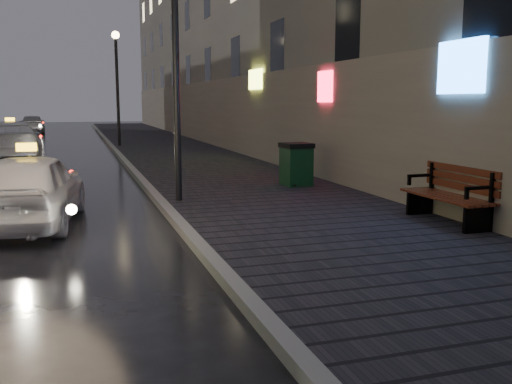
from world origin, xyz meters
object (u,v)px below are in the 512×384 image
(trash_bin, at_px, (296,164))
(taxi_near, at_px, (29,189))
(taxi_mid, at_px, (11,140))
(lamp_far, at_px, (117,74))
(lamp_near, at_px, (175,38))
(car_far, at_px, (32,124))
(bench, at_px, (451,194))

(trash_bin, height_order, taxi_near, taxi_near)
(taxi_mid, bearing_deg, lamp_far, -148.11)
(lamp_far, relative_size, trash_bin, 5.01)
(lamp_near, distance_m, taxi_mid, 13.48)
(taxi_near, height_order, car_far, taxi_near)
(lamp_near, xyz_separation_m, car_far, (-4.75, 30.49, -2.82))
(trash_bin, height_order, taxi_mid, taxi_mid)
(bench, distance_m, taxi_mid, 18.19)
(lamp_near, height_order, car_far, lamp_near)
(taxi_near, bearing_deg, bench, 166.77)
(lamp_far, xyz_separation_m, taxi_mid, (-4.41, -3.56, -2.76))
(bench, height_order, taxi_near, taxi_near)
(trash_bin, distance_m, car_far, 30.26)
(trash_bin, relative_size, taxi_near, 0.27)
(lamp_far, distance_m, car_far, 15.50)
(taxi_near, distance_m, car_far, 31.53)
(bench, relative_size, car_far, 0.49)
(taxi_mid, relative_size, car_far, 1.29)
(lamp_far, height_order, taxi_mid, lamp_far)
(bench, xyz_separation_m, taxi_near, (-6.94, 2.67, 0.03))
(lamp_near, relative_size, bench, 2.75)
(lamp_near, height_order, lamp_far, same)
(lamp_far, bearing_deg, car_far, 108.14)
(taxi_near, bearing_deg, taxi_mid, -75.67)
(trash_bin, xyz_separation_m, taxi_mid, (-7.59, 11.15, 0.04))
(lamp_far, height_order, taxi_near, lamp_far)
(lamp_far, height_order, bench, lamp_far)
(lamp_far, xyz_separation_m, trash_bin, (3.18, -14.71, -2.80))
(taxi_near, xyz_separation_m, taxi_mid, (-1.54, 13.42, 0.05))
(taxi_mid, bearing_deg, bench, 110.75)
(lamp_far, bearing_deg, taxi_mid, -141.05)
(lamp_far, xyz_separation_m, bench, (4.08, -19.65, -2.85))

